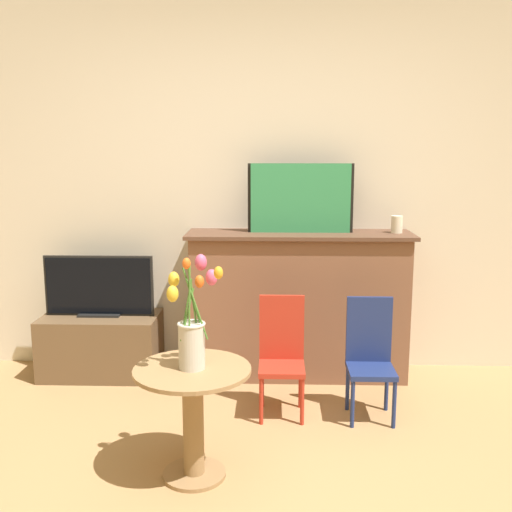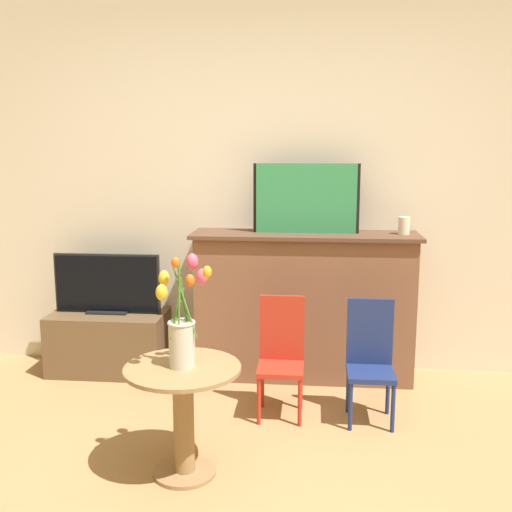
{
  "view_description": "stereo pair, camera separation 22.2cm",
  "coord_description": "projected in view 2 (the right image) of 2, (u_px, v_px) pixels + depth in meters",
  "views": [
    {
      "loc": [
        0.09,
        -2.13,
        1.59
      ],
      "look_at": [
        -0.02,
        1.32,
        0.95
      ],
      "focal_mm": 42.0,
      "sensor_mm": 36.0,
      "label": 1
    },
    {
      "loc": [
        0.31,
        -2.11,
        1.59
      ],
      "look_at": [
        -0.02,
        1.32,
        0.95
      ],
      "focal_mm": 42.0,
      "sensor_mm": 36.0,
      "label": 2
    }
  ],
  "objects": [
    {
      "name": "tv_monitor",
      "position": [
        107.0,
        285.0,
        4.2
      ],
      "size": [
        0.75,
        0.12,
        0.42
      ],
      "color": "black",
      "rests_on": "tv_stand"
    },
    {
      "name": "side_table",
      "position": [
        183.0,
        405.0,
        2.88
      ],
      "size": [
        0.56,
        0.56,
        0.55
      ],
      "color": "#99754C",
      "rests_on": "ground"
    },
    {
      "name": "chair_blue",
      "position": [
        370.0,
        356.0,
        3.49
      ],
      "size": [
        0.27,
        0.27,
        0.71
      ],
      "color": "navy",
      "rests_on": "ground"
    },
    {
      "name": "tv_stand",
      "position": [
        109.0,
        342.0,
        4.27
      ],
      "size": [
        0.8,
        0.44,
        0.43
      ],
      "color": "brown",
      "rests_on": "ground"
    },
    {
      "name": "mantel_candle",
      "position": [
        404.0,
        226.0,
        3.97
      ],
      "size": [
        0.08,
        0.08,
        0.12
      ],
      "color": "silver",
      "rests_on": "fireplace_mantel"
    },
    {
      "name": "painting",
      "position": [
        306.0,
        198.0,
        4.01
      ],
      "size": [
        0.71,
        0.03,
        0.46
      ],
      "color": "black",
      "rests_on": "fireplace_mantel"
    },
    {
      "name": "chair_red",
      "position": [
        281.0,
        352.0,
        3.57
      ],
      "size": [
        0.27,
        0.27,
        0.71
      ],
      "color": "#B22D1E",
      "rests_on": "ground"
    },
    {
      "name": "fireplace_mantel",
      "position": [
        304.0,
        303.0,
        4.13
      ],
      "size": [
        1.53,
        0.43,
        1.01
      ],
      "color": "brown",
      "rests_on": "ground"
    },
    {
      "name": "vase_tulips",
      "position": [
        182.0,
        326.0,
        2.82
      ],
      "size": [
        0.26,
        0.23,
        0.54
      ],
      "color": "beige",
      "rests_on": "side_table"
    },
    {
      "name": "wall_back",
      "position": [
        270.0,
        181.0,
        4.23
      ],
      "size": [
        8.0,
        0.06,
        2.7
      ],
      "color": "beige",
      "rests_on": "ground"
    }
  ]
}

